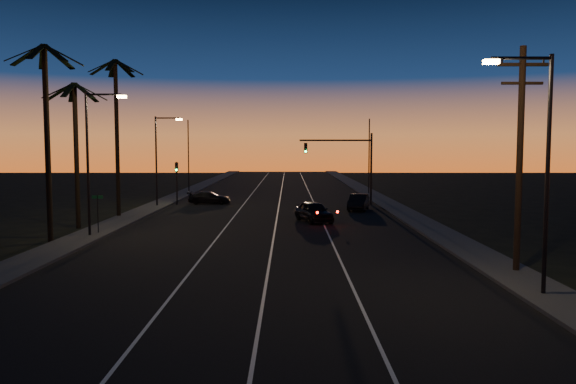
{
  "coord_description": "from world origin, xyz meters",
  "views": [
    {
      "loc": [
        1.43,
        -14.69,
        5.61
      ],
      "look_at": [
        1.4,
        19.52,
        2.89
      ],
      "focal_mm": 35.0,
      "sensor_mm": 36.0,
      "label": 1
    }
  ],
  "objects_px": {
    "signal_mast": "(347,156)",
    "right_car": "(358,202)",
    "utility_pole": "(520,154)",
    "cross_car": "(209,198)",
    "lead_car": "(314,212)"
  },
  "relations": [
    {
      "from": "right_car",
      "to": "signal_mast",
      "type": "bearing_deg",
      "value": 96.66
    },
    {
      "from": "right_car",
      "to": "lead_car",
      "type": "bearing_deg",
      "value": -119.13
    },
    {
      "from": "right_car",
      "to": "cross_car",
      "type": "height_order",
      "value": "right_car"
    },
    {
      "from": "utility_pole",
      "to": "right_car",
      "type": "bearing_deg",
      "value": 98.81
    },
    {
      "from": "utility_pole",
      "to": "cross_car",
      "type": "bearing_deg",
      "value": 120.33
    },
    {
      "from": "utility_pole",
      "to": "lead_car",
      "type": "relative_size",
      "value": 1.88
    },
    {
      "from": "signal_mast",
      "to": "cross_car",
      "type": "relative_size",
      "value": 1.67
    },
    {
      "from": "signal_mast",
      "to": "right_car",
      "type": "relative_size",
      "value": 1.55
    },
    {
      "from": "utility_pole",
      "to": "lead_car",
      "type": "bearing_deg",
      "value": 115.43
    },
    {
      "from": "lead_car",
      "to": "right_car",
      "type": "relative_size",
      "value": 1.16
    },
    {
      "from": "utility_pole",
      "to": "signal_mast",
      "type": "bearing_deg",
      "value": 98.47
    },
    {
      "from": "utility_pole",
      "to": "signal_mast",
      "type": "height_order",
      "value": "utility_pole"
    },
    {
      "from": "utility_pole",
      "to": "cross_car",
      "type": "xyz_separation_m",
      "value": [
        -18.06,
        30.86,
        -4.69
      ]
    },
    {
      "from": "cross_car",
      "to": "signal_mast",
      "type": "bearing_deg",
      "value": -3.66
    },
    {
      "from": "signal_mast",
      "to": "right_car",
      "type": "height_order",
      "value": "signal_mast"
    }
  ]
}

